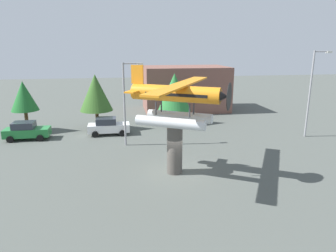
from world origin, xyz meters
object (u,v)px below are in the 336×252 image
car_mid_white (108,126)px  tree_center_back (174,92)px  tree_west (24,96)px  display_pedestal (175,149)px  streetlight_primary (126,98)px  tree_east (96,93)px  floatplane_monument (177,101)px  streetlight_secondary (312,88)px  car_near_green (26,131)px  storefront_building (185,88)px

car_mid_white → tree_center_back: bearing=24.0°
tree_west → display_pedestal: bearing=-44.2°
display_pedestal → car_mid_white: size_ratio=0.86×
streetlight_primary → tree_east: 6.71m
display_pedestal → floatplane_monument: floatplane_monument is taller
display_pedestal → tree_center_back: tree_center_back is taller
display_pedestal → floatplane_monument: bearing=-29.7°
streetlight_secondary → tree_east: size_ratio=1.41×
streetlight_secondary → streetlight_primary: bearing=179.9°
car_near_green → tree_east: 7.78m
display_pedestal → car_near_green: (-12.84, 10.24, -0.92)m
tree_east → tree_center_back: 8.84m
tree_east → tree_center_back: (8.75, 1.24, -0.33)m
storefront_building → car_near_green: bearing=-147.3°
car_mid_white → tree_center_back: 8.72m
streetlight_secondary → tree_east: bearing=164.2°
car_near_green → tree_east: tree_east is taller
floatplane_monument → storefront_building: size_ratio=0.83×
floatplane_monument → storefront_building: (5.39, 22.06, -2.21)m
floatplane_monument → car_mid_white: bearing=145.1°
display_pedestal → streetlight_secondary: bearing=24.8°
car_mid_white → tree_west: tree_west is taller
streetlight_secondary → storefront_building: size_ratio=0.73×
streetlight_primary → tree_west: 12.21m
display_pedestal → tree_west: 19.02m
tree_east → storefront_building: bearing=38.1°
tree_center_back → storefront_building: bearing=69.4°
tree_west → tree_center_back: bearing=3.2°
car_mid_white → streetlight_primary: 5.52m
floatplane_monument → tree_west: size_ratio=1.78×
tree_east → tree_west: bearing=177.2°
tree_west → tree_center_back: (16.09, 0.89, -0.08)m
streetlight_primary → streetlight_secondary: 17.97m
display_pedestal → car_mid_white: display_pedestal is taller
display_pedestal → tree_west: (-13.57, 13.17, 2.02)m
tree_west → streetlight_primary: bearing=-31.1°
display_pedestal → tree_center_back: (2.52, 14.06, 1.94)m
streetlight_primary → display_pedestal: bearing=-65.6°
streetlight_secondary → tree_west: streetlight_secondary is taller
streetlight_secondary → tree_west: size_ratio=1.57×
storefront_building → tree_east: bearing=-141.9°
car_near_green → tree_west: tree_west is taller
car_near_green → storefront_building: (18.34, 11.76, 2.18)m
car_mid_white → tree_center_back: tree_center_back is taller
streetlight_secondary → tree_center_back: streetlight_secondary is taller
car_mid_white → streetlight_primary: (1.88, -3.83, 3.50)m
tree_west → tree_east: size_ratio=0.90×
storefront_building → tree_center_back: storefront_building is taller
car_mid_white → streetlight_primary: streetlight_primary is taller
car_near_green → streetlight_secondary: 28.17m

